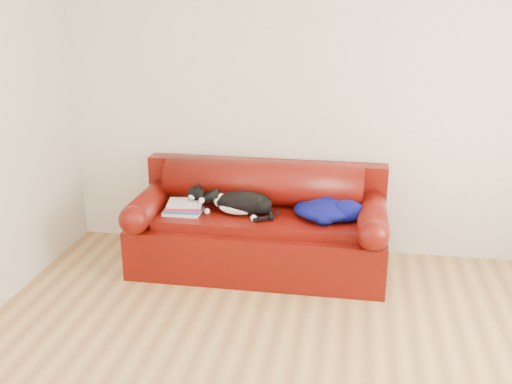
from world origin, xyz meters
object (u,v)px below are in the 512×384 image
at_px(cat, 242,203).
at_px(sofa_base, 259,242).
at_px(blanket, 328,209).
at_px(book_stack, 184,207).

bearing_deg(cat, sofa_base, 35.36).
distance_m(cat, blanket, 0.70).
bearing_deg(book_stack, cat, 6.11).
height_order(cat, blanket, cat).
height_order(sofa_base, cat, cat).
distance_m(book_stack, cat, 0.49).
height_order(sofa_base, book_stack, book_stack).
relative_size(sofa_base, blanket, 3.29).
bearing_deg(sofa_base, blanket, -2.32).
relative_size(book_stack, blanket, 0.48).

